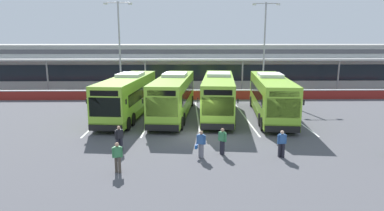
{
  "coord_description": "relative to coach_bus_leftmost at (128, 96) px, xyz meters",
  "views": [
    {
      "loc": [
        -1.02,
        -22.81,
        6.81
      ],
      "look_at": [
        -0.55,
        3.0,
        1.6
      ],
      "focal_mm": 30.94,
      "sensor_mm": 36.0,
      "label": 1
    }
  ],
  "objects": [
    {
      "name": "ground_plane",
      "position": [
        6.17,
        -6.23,
        -1.79
      ],
      "size": [
        200.0,
        200.0,
        0.0
      ],
      "primitive_type": "plane",
      "color": "#4C4C51"
    },
    {
      "name": "terminal_building",
      "position": [
        6.17,
        20.67,
        1.23
      ],
      "size": [
        70.0,
        13.0,
        6.0
      ],
      "color": "silver",
      "rests_on": "ground"
    },
    {
      "name": "red_barrier_wall",
      "position": [
        6.17,
        8.27,
        -1.23
      ],
      "size": [
        60.0,
        0.4,
        1.1
      ],
      "color": "maroon",
      "rests_on": "ground"
    },
    {
      "name": "coach_bus_leftmost",
      "position": [
        0.0,
        0.0,
        0.0
      ],
      "size": [
        3.98,
        12.35,
        3.78
      ],
      "color": "#8CC633",
      "rests_on": "ground"
    },
    {
      "name": "coach_bus_left_centre",
      "position": [
        4.04,
        -0.02,
        0.0
      ],
      "size": [
        3.98,
        12.35,
        3.78
      ],
      "color": "#8CC633",
      "rests_on": "ground"
    },
    {
      "name": "coach_bus_centre",
      "position": [
        8.05,
        0.19,
        0.0
      ],
      "size": [
        3.98,
        12.35,
        3.78
      ],
      "color": "#8CC633",
      "rests_on": "ground"
    },
    {
      "name": "coach_bus_right_centre",
      "position": [
        12.6,
        -0.55,
        0.0
      ],
      "size": [
        3.98,
        12.35,
        3.78
      ],
      "color": "#8CC633",
      "rests_on": "ground"
    },
    {
      "name": "bay_stripe_far_west",
      "position": [
        -2.23,
        -0.23,
        -1.78
      ],
      "size": [
        0.14,
        13.0,
        0.01
      ],
      "primitive_type": "cube",
      "color": "silver",
      "rests_on": "ground"
    },
    {
      "name": "bay_stripe_west",
      "position": [
        1.97,
        -0.23,
        -1.78
      ],
      "size": [
        0.14,
        13.0,
        0.01
      ],
      "primitive_type": "cube",
      "color": "silver",
      "rests_on": "ground"
    },
    {
      "name": "bay_stripe_mid_west",
      "position": [
        6.17,
        -0.23,
        -1.78
      ],
      "size": [
        0.14,
        13.0,
        0.01
      ],
      "primitive_type": "cube",
      "color": "silver",
      "rests_on": "ground"
    },
    {
      "name": "bay_stripe_centre",
      "position": [
        10.37,
        -0.23,
        -1.78
      ],
      "size": [
        0.14,
        13.0,
        0.01
      ],
      "primitive_type": "cube",
      "color": "silver",
      "rests_on": "ground"
    },
    {
      "name": "bay_stripe_mid_east",
      "position": [
        14.57,
        -0.23,
        -1.78
      ],
      "size": [
        0.14,
        13.0,
        0.01
      ],
      "primitive_type": "cube",
      "color": "silver",
      "rests_on": "ground"
    },
    {
      "name": "pedestrian_with_handbag",
      "position": [
        5.99,
        -10.71,
        -0.93
      ],
      "size": [
        0.64,
        0.44,
        1.62
      ],
      "color": "slate",
      "rests_on": "ground"
    },
    {
      "name": "pedestrian_in_dark_coat",
      "position": [
        1.6,
        -12.82,
        -0.91
      ],
      "size": [
        0.54,
        0.31,
        1.62
      ],
      "color": "#4C4238",
      "rests_on": "ground"
    },
    {
      "name": "pedestrian_child",
      "position": [
        10.71,
        -10.73,
        -0.91
      ],
      "size": [
        0.54,
        0.3,
        1.62
      ],
      "color": "black",
      "rests_on": "ground"
    },
    {
      "name": "pedestrian_near_bin",
      "position": [
        7.3,
        -10.18,
        -0.91
      ],
      "size": [
        0.48,
        0.42,
        1.62
      ],
      "color": "black",
      "rests_on": "ground"
    },
    {
      "name": "pedestrian_approaching_bus",
      "position": [
        1.04,
        -9.55,
        -0.91
      ],
      "size": [
        0.47,
        0.42,
        1.62
      ],
      "color": "black",
      "rests_on": "ground"
    },
    {
      "name": "lamp_post_west",
      "position": [
        -2.58,
        10.2,
        4.5
      ],
      "size": [
        3.24,
        0.28,
        11.0
      ],
      "color": "#9E9EA3",
      "rests_on": "ground"
    },
    {
      "name": "lamp_post_centre",
      "position": [
        14.47,
        10.64,
        4.5
      ],
      "size": [
        3.24,
        0.28,
        11.0
      ],
      "color": "#9E9EA3",
      "rests_on": "ground"
    }
  ]
}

